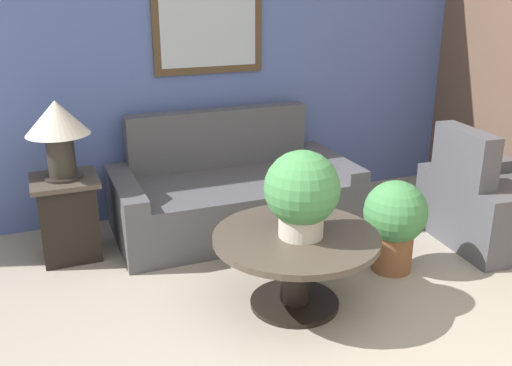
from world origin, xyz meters
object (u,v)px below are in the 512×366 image
(table_lamp, at_px, (57,126))
(side_table, at_px, (68,217))
(coffee_table, at_px, (296,255))
(potted_plant_on_table, at_px, (302,192))
(armchair, at_px, (492,206))
(potted_plant_floor, at_px, (395,220))
(couch_main, at_px, (233,194))

(table_lamp, bearing_deg, side_table, -63.43)
(coffee_table, height_order, side_table, side_table)
(side_table, distance_m, potted_plant_on_table, 1.86)
(table_lamp, relative_size, potted_plant_on_table, 1.06)
(armchair, bearing_deg, coffee_table, 104.22)
(coffee_table, bearing_deg, potted_plant_floor, 11.54)
(potted_plant_floor, bearing_deg, side_table, 152.79)
(armchair, bearing_deg, table_lamp, 77.87)
(couch_main, xyz_separation_m, armchair, (1.80, -1.00, 0.00))
(table_lamp, distance_m, potted_plant_floor, 2.44)
(side_table, distance_m, table_lamp, 0.68)
(coffee_table, bearing_deg, table_lamp, 135.03)
(coffee_table, bearing_deg, potted_plant_on_table, -47.66)
(coffee_table, xyz_separation_m, potted_plant_floor, (0.85, 0.17, 0.03))
(armchair, distance_m, potted_plant_floor, 1.02)
(coffee_table, bearing_deg, armchair, 9.39)
(potted_plant_on_table, distance_m, potted_plant_floor, 0.94)
(couch_main, relative_size, armchair, 1.90)
(potted_plant_on_table, bearing_deg, potted_plant_floor, 13.26)
(side_table, bearing_deg, potted_plant_floor, -27.21)
(side_table, height_order, table_lamp, table_lamp)
(armchair, relative_size, potted_plant_floor, 1.54)
(couch_main, bearing_deg, armchair, -29.17)
(potted_plant_on_table, bearing_deg, side_table, 134.99)
(armchair, bearing_deg, potted_plant_on_table, 104.98)
(side_table, height_order, potted_plant_on_table, potted_plant_on_table)
(side_table, distance_m, potted_plant_floor, 2.37)
(couch_main, height_order, armchair, same)
(armchair, xyz_separation_m, coffee_table, (-1.85, -0.31, 0.07))
(side_table, relative_size, table_lamp, 1.09)
(side_table, xyz_separation_m, table_lamp, (-0.00, 0.00, 0.68))
(couch_main, distance_m, coffee_table, 1.31)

